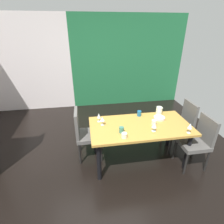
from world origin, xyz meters
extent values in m
cube|color=black|center=(0.00, 0.00, -0.01)|extent=(5.60, 5.36, 0.02)
cube|color=silver|center=(-1.65, 2.63, 1.28)|extent=(2.31, 0.10, 2.56)
cube|color=#1F6439|center=(1.16, 2.63, 1.28)|extent=(3.29, 0.10, 2.56)
cube|color=#BE8B3B|center=(0.70, -0.08, 0.72)|extent=(1.67, 0.86, 0.04)
cylinder|color=black|center=(-0.03, 0.25, 0.35)|extent=(0.07, 0.07, 0.70)
cylinder|color=black|center=(1.44, 0.25, 0.35)|extent=(0.07, 0.07, 0.70)
cylinder|color=black|center=(-0.03, -0.41, 0.35)|extent=(0.07, 0.07, 0.70)
cylinder|color=black|center=(1.44, -0.41, 0.35)|extent=(0.07, 0.07, 0.70)
cube|color=#565351|center=(1.55, -0.34, 0.45)|extent=(0.44, 0.44, 0.07)
cube|color=#565351|center=(1.75, -0.34, 0.69)|extent=(0.05, 0.42, 0.47)
cylinder|color=black|center=(1.36, -0.53, 0.21)|extent=(0.04, 0.04, 0.42)
cylinder|color=black|center=(1.36, -0.15, 0.21)|extent=(0.04, 0.04, 0.42)
cylinder|color=black|center=(1.74, -0.53, 0.21)|extent=(0.04, 0.04, 0.42)
cylinder|color=black|center=(1.74, -0.15, 0.21)|extent=(0.04, 0.04, 0.42)
cube|color=#565351|center=(1.55, 0.19, 0.45)|extent=(0.44, 0.44, 0.07)
cube|color=#565351|center=(1.75, 0.19, 0.71)|extent=(0.05, 0.42, 0.51)
cylinder|color=black|center=(1.36, 0.00, 0.21)|extent=(0.04, 0.04, 0.42)
cylinder|color=black|center=(1.36, 0.38, 0.21)|extent=(0.04, 0.04, 0.42)
cylinder|color=black|center=(1.74, 0.00, 0.21)|extent=(0.04, 0.04, 0.42)
cylinder|color=black|center=(1.74, 0.38, 0.21)|extent=(0.04, 0.04, 0.42)
cube|color=#565351|center=(-0.15, 0.19, 0.45)|extent=(0.44, 0.44, 0.07)
cube|color=#565351|center=(-0.35, 0.19, 0.71)|extent=(0.05, 0.42, 0.50)
cylinder|color=black|center=(0.04, 0.38, 0.21)|extent=(0.04, 0.04, 0.42)
cylinder|color=black|center=(0.04, 0.00, 0.21)|extent=(0.04, 0.04, 0.42)
cylinder|color=black|center=(-0.34, 0.38, 0.21)|extent=(0.04, 0.04, 0.42)
cylinder|color=black|center=(-0.34, 0.00, 0.21)|extent=(0.04, 0.04, 0.42)
cylinder|color=silver|center=(0.08, 0.03, 0.74)|extent=(0.06, 0.06, 0.00)
cylinder|color=silver|center=(0.08, 0.03, 0.78)|extent=(0.01, 0.01, 0.08)
cone|color=silver|center=(0.08, 0.03, 0.85)|extent=(0.08, 0.08, 0.07)
cylinder|color=silver|center=(1.37, -0.42, 0.74)|extent=(0.06, 0.06, 0.00)
cylinder|color=silver|center=(1.37, -0.42, 0.78)|extent=(0.01, 0.01, 0.08)
cone|color=silver|center=(1.37, -0.42, 0.86)|extent=(0.07, 0.07, 0.08)
cylinder|color=silver|center=(0.85, -0.29, 0.74)|extent=(0.07, 0.07, 0.00)
cylinder|color=silver|center=(0.85, -0.29, 0.77)|extent=(0.01, 0.01, 0.06)
cone|color=silver|center=(0.85, -0.29, 0.84)|extent=(0.08, 0.08, 0.07)
cylinder|color=silver|center=(0.04, 0.16, 0.74)|extent=(0.06, 0.06, 0.00)
cylinder|color=silver|center=(0.04, 0.16, 0.78)|extent=(0.01, 0.01, 0.07)
cone|color=silver|center=(0.04, 0.16, 0.85)|extent=(0.06, 0.06, 0.09)
cylinder|color=silver|center=(1.10, 0.08, 0.76)|extent=(0.20, 0.20, 0.04)
cylinder|color=#1C5C8B|center=(0.78, 0.25, 0.79)|extent=(0.08, 0.08, 0.10)
cylinder|color=silver|center=(0.35, -0.39, 0.78)|extent=(0.08, 0.08, 0.08)
cylinder|color=#397663|center=(0.34, -0.24, 0.79)|extent=(0.07, 0.07, 0.10)
cylinder|color=#EBE4C2|center=(0.93, -0.10, 0.78)|extent=(0.08, 0.08, 0.08)
cylinder|color=#E6ECC9|center=(1.17, 0.26, 0.81)|extent=(0.11, 0.11, 0.15)
cone|color=#E6ECC9|center=(1.22, 0.26, 0.87)|extent=(0.04, 0.04, 0.03)
camera|label=1|loc=(-0.18, -2.48, 2.21)|focal=28.00mm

